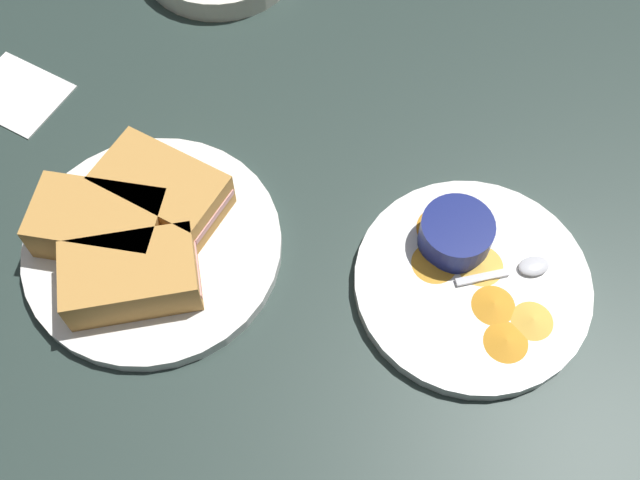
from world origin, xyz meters
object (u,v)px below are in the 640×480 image
at_px(spoon_by_gravy_ramekin, 521,269).
at_px(ramekin_dark_sauce, 120,284).
at_px(sandwich_half_near, 162,190).
at_px(spoon_by_dark_ramekin, 131,245).
at_px(plate_sandwich_main, 153,247).
at_px(sandwich_half_extra, 131,276).
at_px(plate_chips_companion, 472,284).
at_px(ramekin_light_gravy, 456,233).
at_px(sandwich_half_far, 99,223).

bearing_deg(spoon_by_gravy_ramekin, ramekin_dark_sauce, -147.00).
bearing_deg(spoon_by_gravy_ramekin, sandwich_half_near, -163.07).
bearing_deg(spoon_by_dark_ramekin, plate_sandwich_main, 41.14).
height_order(plate_sandwich_main, spoon_by_dark_ramekin, spoon_by_dark_ramekin).
distance_m(plate_sandwich_main, sandwich_half_near, 0.06).
height_order(sandwich_half_extra, plate_chips_companion, sandwich_half_extra).
height_order(sandwich_half_near, ramekin_light_gravy, sandwich_half_near).
bearing_deg(sandwich_half_far, plate_sandwich_main, 17.76).
xyz_separation_m(sandwich_half_far, spoon_by_gravy_ramekin, (0.40, 0.17, -0.02)).
bearing_deg(plate_chips_companion, sandwich_half_far, -158.53).
xyz_separation_m(sandwich_half_far, plate_chips_companion, (0.36, 0.14, -0.03)).
xyz_separation_m(sandwich_half_far, ramekin_dark_sauce, (0.06, -0.04, -0.00)).
relative_size(spoon_by_dark_ramekin, plate_chips_companion, 0.39).
distance_m(sandwich_half_near, spoon_by_dark_ramekin, 0.07).
height_order(plate_sandwich_main, sandwich_half_extra, sandwich_half_extra).
height_order(spoon_by_dark_ramekin, ramekin_light_gravy, ramekin_light_gravy).
relative_size(sandwich_half_near, spoon_by_dark_ramekin, 1.42).
bearing_deg(plate_chips_companion, plate_sandwich_main, -157.96).
relative_size(spoon_by_dark_ramekin, ramekin_light_gravy, 1.25).
xyz_separation_m(sandwich_half_near, sandwich_half_extra, (0.03, -0.10, 0.00)).
height_order(sandwich_half_extra, ramekin_dark_sauce, sandwich_half_extra).
bearing_deg(ramekin_dark_sauce, spoon_by_dark_ramekin, 118.32).
xyz_separation_m(spoon_by_dark_ramekin, spoon_by_gravy_ramekin, (0.36, 0.17, 0.00)).
xyz_separation_m(plate_sandwich_main, sandwich_half_far, (-0.05, -0.02, 0.03)).
relative_size(sandwich_half_near, ramekin_dark_sauce, 2.08).
bearing_deg(ramekin_light_gravy, spoon_by_gravy_ramekin, 2.91).
height_order(ramekin_dark_sauce, ramekin_light_gravy, same).
distance_m(plate_sandwich_main, spoon_by_dark_ramekin, 0.02).
height_order(plate_sandwich_main, sandwich_half_near, sandwich_half_near).
bearing_deg(plate_chips_companion, ramekin_dark_sauce, -148.30).
distance_m(sandwich_half_near, plate_chips_companion, 0.34).
relative_size(sandwich_half_far, sandwich_half_extra, 1.00).
bearing_deg(sandwich_half_near, spoon_by_dark_ramekin, -90.06).
height_order(sandwich_half_extra, ramekin_light_gravy, sandwich_half_extra).
bearing_deg(plate_sandwich_main, sandwich_half_extra, -72.24).
distance_m(sandwich_half_extra, ramekin_dark_sauce, 0.01).
distance_m(sandwich_half_extra, spoon_by_gravy_ramekin, 0.39).
xyz_separation_m(sandwich_half_far, ramekin_light_gravy, (0.32, 0.17, -0.00)).
distance_m(spoon_by_dark_ramekin, ramekin_light_gravy, 0.33).
xyz_separation_m(plate_sandwich_main, sandwich_half_extra, (0.02, -0.05, 0.03)).
distance_m(plate_chips_companion, ramekin_light_gravy, 0.05).
height_order(ramekin_light_gravy, spoon_by_gravy_ramekin, ramekin_light_gravy).
bearing_deg(spoon_by_gravy_ramekin, sandwich_half_far, -156.16).
height_order(sandwich_half_near, sandwich_half_extra, same).
relative_size(ramekin_dark_sauce, spoon_by_dark_ramekin, 0.68).
bearing_deg(spoon_by_dark_ramekin, sandwich_half_far, -176.68).
xyz_separation_m(sandwich_half_near, sandwich_half_far, (-0.03, -0.06, 0.00)).
relative_size(sandwich_half_far, ramekin_light_gravy, 1.98).
height_order(ramekin_dark_sauce, spoon_by_dark_ramekin, ramekin_dark_sauce).
relative_size(sandwich_half_extra, spoon_by_gravy_ramekin, 1.79).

